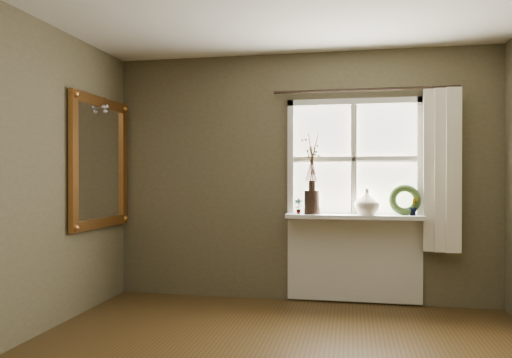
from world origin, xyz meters
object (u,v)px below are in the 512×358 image
object	(u,v)px
cream_vase	(367,202)
wreath	(405,203)
gilt_mirror	(100,162)
dark_jug	(312,202)

from	to	relation	value
cream_vase	wreath	bearing A→B (deg)	6.21
cream_vase	gilt_mirror	bearing A→B (deg)	-170.14
cream_vase	gilt_mirror	size ratio (longest dim) A/B	0.20
dark_jug	gilt_mirror	size ratio (longest dim) A/B	0.18
dark_jug	gilt_mirror	distance (m)	2.18
wreath	gilt_mirror	size ratio (longest dim) A/B	0.24
dark_jug	gilt_mirror	bearing A→B (deg)	-167.63
cream_vase	wreath	size ratio (longest dim) A/B	0.84
cream_vase	wreath	xyz separation A→B (m)	(0.37, 0.04, -0.01)
dark_jug	cream_vase	size ratio (longest dim) A/B	0.93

